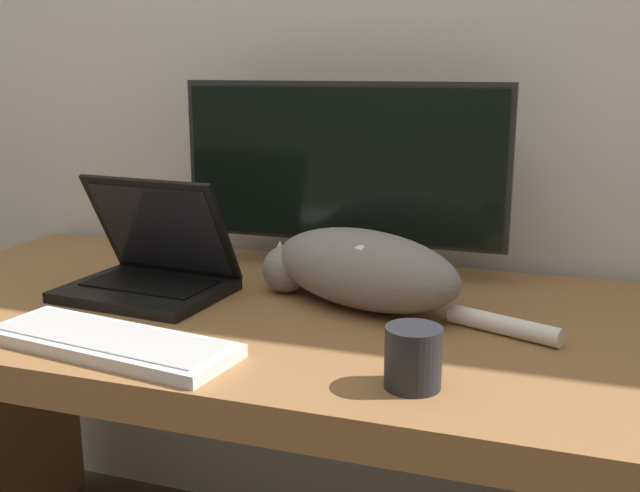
% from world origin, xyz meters
% --- Properties ---
extents(desk, '(1.50, 0.77, 0.71)m').
position_xyz_m(desk, '(0.00, 0.38, 0.56)').
color(desk, olive).
rests_on(desk, ground_plane).
extents(monitor, '(0.69, 0.18, 0.40)m').
position_xyz_m(monitor, '(0.08, 0.64, 0.92)').
color(monitor, '#282828').
rests_on(monitor, desk).
extents(laptop, '(0.31, 0.26, 0.23)m').
position_xyz_m(laptop, '(-0.23, 0.39, 0.75)').
color(laptop, black).
rests_on(laptop, desk).
extents(external_keyboard, '(0.43, 0.20, 0.02)m').
position_xyz_m(external_keyboard, '(-0.13, 0.11, 0.72)').
color(external_keyboard, white).
rests_on(external_keyboard, desk).
extents(cat, '(0.57, 0.30, 0.14)m').
position_xyz_m(cat, '(0.18, 0.44, 0.78)').
color(cat, gray).
rests_on(cat, desk).
extents(coffee_mug, '(0.08, 0.08, 0.09)m').
position_xyz_m(coffee_mug, '(0.34, 0.12, 0.75)').
color(coffee_mug, '#232328').
rests_on(coffee_mug, desk).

